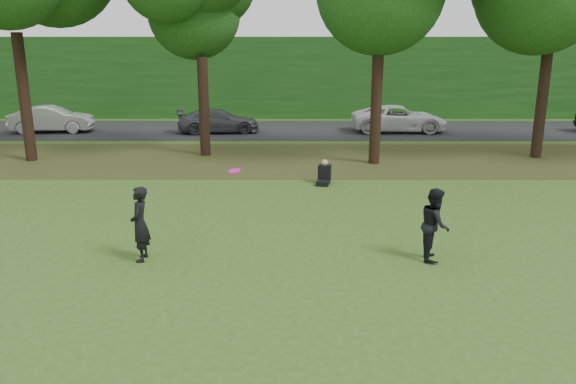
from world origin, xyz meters
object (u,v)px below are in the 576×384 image
object	(u,v)px
player_left	(140,224)
seated_person	(324,175)
frisbee	(234,171)
player_right	(435,224)

from	to	relation	value
player_left	seated_person	xyz separation A→B (m)	(4.49, 6.99, -0.53)
player_left	frisbee	size ratio (longest dim) A/B	4.48
player_left	frisbee	xyz separation A→B (m)	(2.08, 0.42, 1.11)
player_right	seated_person	xyz separation A→B (m)	(-2.04, 6.90, -0.51)
player_left	player_right	bearing A→B (deg)	88.75
player_left	frisbee	distance (m)	2.39
player_right	seated_person	bearing A→B (deg)	26.40
seated_person	player_right	bearing A→B (deg)	-60.64
player_left	frisbee	bearing A→B (deg)	99.49
player_right	frisbee	size ratio (longest dim) A/B	4.33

